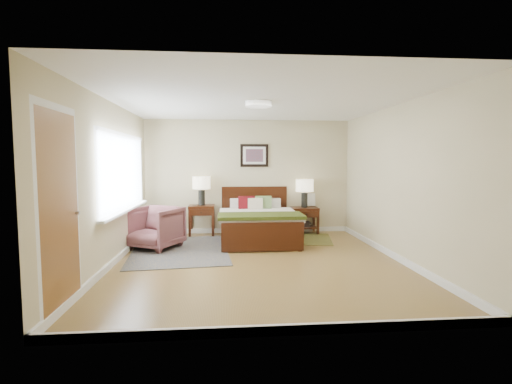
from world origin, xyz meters
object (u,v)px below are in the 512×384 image
(bed, at_px, (258,218))
(rug_persian, at_px, (180,250))
(nightstand_left, at_px, (202,211))
(armchair, at_px, (155,228))
(lamp_left, at_px, (201,185))
(lamp_right, at_px, (305,188))
(nightstand_right, at_px, (304,217))

(bed, xyz_separation_m, rug_persian, (-1.47, -0.70, -0.46))
(nightstand_left, bearing_deg, armchair, -123.74)
(armchair, height_order, rug_persian, armchair)
(nightstand_left, xyz_separation_m, rug_persian, (-0.31, -1.37, -0.52))
(bed, xyz_separation_m, armchair, (-1.93, -0.50, -0.09))
(lamp_left, relative_size, armchair, 0.72)
(bed, bearing_deg, lamp_left, 148.91)
(lamp_left, relative_size, lamp_right, 1.00)
(nightstand_right, relative_size, lamp_right, 0.95)
(nightstand_left, height_order, lamp_left, lamp_left)
(nightstand_left, height_order, lamp_right, lamp_right)
(lamp_right, height_order, rug_persian, lamp_right)
(lamp_left, xyz_separation_m, lamp_right, (2.25, 0.00, -0.07))
(nightstand_left, xyz_separation_m, lamp_left, (0.00, 0.02, 0.56))
(nightstand_left, relative_size, armchair, 0.77)
(bed, distance_m, rug_persian, 1.69)
(nightstand_left, relative_size, rug_persian, 0.28)
(nightstand_left, xyz_separation_m, armchair, (-0.78, -1.17, -0.14))
(nightstand_right, distance_m, armchair, 3.25)
(nightstand_left, height_order, nightstand_right, nightstand_left)
(lamp_right, bearing_deg, armchair, -158.51)
(lamp_right, height_order, armchair, lamp_right)
(nightstand_right, distance_m, rug_persian, 2.93)
(lamp_left, bearing_deg, nightstand_right, -0.36)
(bed, height_order, lamp_left, lamp_left)
(lamp_left, bearing_deg, rug_persian, -102.69)
(nightstand_left, bearing_deg, nightstand_right, 0.20)
(nightstand_right, bearing_deg, bed, -148.06)
(lamp_right, bearing_deg, nightstand_right, -90.00)
(lamp_left, xyz_separation_m, armchair, (-0.78, -1.19, -0.70))
(bed, distance_m, armchair, 2.00)
(lamp_left, xyz_separation_m, rug_persian, (-0.31, -1.40, -1.08))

